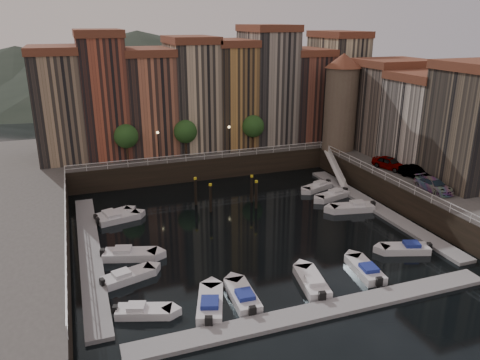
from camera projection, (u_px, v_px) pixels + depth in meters
name	position (u px, v px, depth m)	size (l,w,h in m)	color
ground	(245.00, 225.00, 50.81)	(200.00, 200.00, 0.00)	black
quay_far	(187.00, 152.00, 73.46)	(80.00, 20.00, 3.00)	black
quay_right	(464.00, 188.00, 57.50)	(20.00, 36.00, 3.00)	black
dock_left	(90.00, 252.00, 44.69)	(2.00, 28.00, 0.35)	gray
dock_right	(377.00, 208.00, 55.05)	(2.00, 28.00, 0.35)	gray
dock_near	(322.00, 311.00, 35.63)	(30.00, 2.00, 0.35)	gray
mountains	(128.00, 64.00, 146.68)	(145.00, 100.00, 18.00)	#2D382D
far_terrace	(211.00, 92.00, 69.22)	(48.70, 10.30, 17.50)	#987E60
right_terrace	(429.00, 116.00, 59.55)	(9.30, 24.30, 14.00)	#746457
corner_tower	(341.00, 101.00, 66.79)	(5.20, 5.20, 13.80)	#6B5B4C
promenade_trees	(190.00, 131.00, 64.44)	(21.20, 3.20, 5.20)	black
street_lamps	(194.00, 138.00, 63.88)	(10.36, 0.36, 4.18)	black
railings	(230.00, 179.00, 53.93)	(36.08, 34.04, 0.52)	white
gangway	(336.00, 167.00, 64.56)	(2.78, 8.32, 3.73)	white
mooring_pilings	(229.00, 194.00, 55.36)	(6.99, 3.83, 3.78)	black
boat_left_0	(143.00, 311.00, 35.27)	(4.49, 2.84, 1.01)	silver
boat_left_1	(127.00, 276.00, 40.01)	(4.81, 2.92, 1.08)	silver
boat_left_2	(129.00, 254.00, 43.69)	(5.29, 3.24, 1.19)	silver
boat_left_3	(118.00, 218.00, 51.73)	(4.89, 2.66, 1.09)	silver
boat_left_4	(113.00, 214.00, 52.85)	(4.39, 2.86, 0.99)	silver
boat_right_0	(406.00, 249.00, 44.86)	(4.87, 3.04, 1.09)	silver
boat_right_2	(353.00, 208.00, 54.55)	(5.38, 2.80, 1.21)	silver
boat_right_3	(333.00, 195.00, 58.41)	(4.94, 2.92, 1.11)	silver
boat_right_4	(318.00, 187.00, 61.43)	(4.73, 3.13, 1.07)	silver
boat_near_0	(210.00, 304.00, 36.02)	(3.39, 5.37, 1.21)	silver
boat_near_1	(243.00, 296.00, 37.06)	(2.04, 5.09, 1.16)	silver
boat_near_2	(312.00, 283.00, 39.01)	(2.66, 5.31, 1.19)	silver
boat_near_3	(366.00, 270.00, 41.02)	(2.32, 5.06, 1.14)	silver
car_a	(389.00, 164.00, 59.53)	(1.86, 4.62, 1.58)	gray
car_b	(419.00, 173.00, 55.94)	(1.66, 4.75, 1.56)	gray
car_c	(434.00, 186.00, 51.88)	(1.98, 4.87, 1.41)	gray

